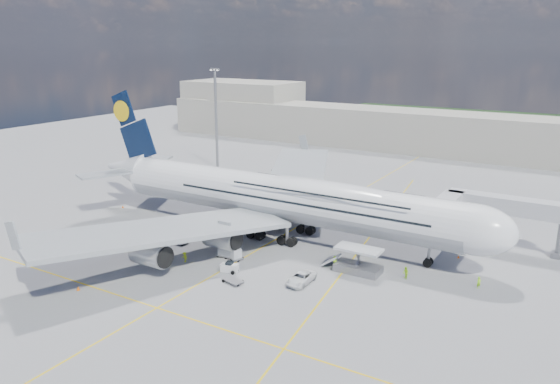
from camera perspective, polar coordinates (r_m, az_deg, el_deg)
The scene contains 31 objects.
ground at distance 84.60m, azimuth -3.37°, elevation -6.63°, with size 300.00×300.00×0.00m, color gray.
taxi_line_main at distance 84.60m, azimuth -3.37°, elevation -6.63°, with size 0.25×220.00×0.01m, color yellow.
taxi_line_cross at distance 70.52m, azimuth -12.73°, elevation -11.72°, with size 120.00×0.25×0.01m, color yellow.
taxi_line_diag at distance 86.61m, azimuth 8.16°, elevation -6.23°, with size 0.25×100.00×0.01m, color yellow.
airliner at distance 90.21m, azimuth 0.27°, elevation -0.57°, with size 77.26×79.15×23.71m.
jet_bridge at distance 90.29m, azimuth 20.35°, elevation -1.56°, with size 18.80×12.10×8.50m.
cargo_loader at distance 79.06m, azimuth 8.05°, elevation -7.41°, with size 8.53×3.20×3.67m.
light_mast at distance 139.61m, azimuth -6.69°, elevation 7.69°, with size 3.00×0.70×25.50m.
terminal at distance 167.67m, azimuth 15.26°, elevation 6.05°, with size 180.00×16.00×12.00m, color #B2AD9E.
hangar at distance 201.78m, azimuth -3.91°, elevation 8.92°, with size 40.00×22.00×18.00m, color #B2AD9E.
dolly_row_a at distance 93.28m, azimuth -20.21°, elevation -5.20°, with size 3.49×1.99×0.50m.
dolly_row_b at distance 90.83m, azimuth -10.55°, elevation -5.05°, with size 3.39×2.08×0.47m.
dolly_row_c at distance 83.70m, azimuth -5.57°, elevation -6.14°, with size 3.28×1.91×2.00m.
dolly_back at distance 93.61m, azimuth -12.09°, elevation -4.15°, with size 2.84×1.71×1.71m.
dolly_nose_far at distance 75.52m, azimuth -4.95°, elevation -9.20°, with size 3.25×2.26×0.43m.
dolly_nose_near at distance 82.97m, azimuth -4.83°, elevation -6.39°, with size 3.21×2.40×1.82m.
baggage_tug at distance 78.73m, azimuth -5.30°, elevation -7.86°, with size 2.73×1.75×1.58m.
catering_truck_inner at distance 117.49m, azimuth 2.34°, elevation 0.82°, with size 8.23×5.66×4.53m.
catering_truck_outer at distance 122.53m, azimuth 0.67°, elevation 1.34°, with size 6.93×2.77×4.11m.
service_van at distance 75.00m, azimuth 2.20°, elevation -8.99°, with size 2.44×5.30×1.47m, color white.
crew_nose at distance 78.14m, azimuth 20.06°, elevation -8.88°, with size 0.59×0.39×1.62m, color #9EF619.
crew_loader at distance 78.08m, azimuth 12.99°, elevation -8.25°, with size 0.87×0.68×1.80m, color #9EE818.
crew_wing at distance 91.33m, azimuth -10.17°, elevation -4.54°, with size 1.08×0.45×1.85m, color #E8FF1A.
crew_van at distance 79.97m, azimuth 5.74°, elevation -7.31°, with size 0.91×0.59×1.86m, color #9FF019.
crew_tug at distance 82.94m, azimuth -9.92°, elevation -6.71°, with size 1.04×0.60×1.61m, color #CEEA18.
cone_nose at distance 87.69m, azimuth 18.15°, elevation -6.43°, with size 0.39×0.39×0.49m.
cone_wing_left_inner at distance 99.95m, azimuth -0.19°, elevation -2.93°, with size 0.42×0.42×0.54m.
cone_wing_left_outer at distance 118.14m, azimuth -2.82°, elevation -0.05°, with size 0.41×0.41×0.52m.
cone_wing_right_inner at distance 89.33m, azimuth -7.16°, elevation -5.33°, with size 0.41×0.41×0.52m.
cone_wing_right_outer at distance 77.91m, azimuth -20.34°, elevation -9.41°, with size 0.46×0.46×0.58m.
cone_tail at distance 112.26m, azimuth -16.10°, elevation -1.47°, with size 0.45×0.45×0.57m.
Camera 1 is at (44.46, -64.61, 31.72)m, focal length 35.00 mm.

